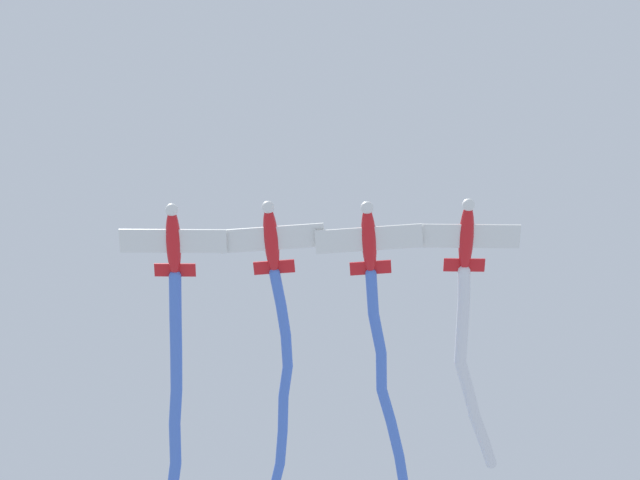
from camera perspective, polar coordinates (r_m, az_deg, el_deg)
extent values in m
ellipsoid|color=red|center=(79.32, -7.75, -0.13)|extent=(1.82, 5.47, 1.10)
sphere|color=white|center=(78.35, -7.84, 1.59)|extent=(1.05, 1.05, 0.93)
ellipsoid|color=black|center=(79.44, -7.74, 0.43)|extent=(0.91, 1.43, 0.59)
cube|color=white|center=(79.12, -7.77, -0.05)|extent=(7.99, 2.88, 0.15)
cube|color=red|center=(80.33, -7.67, -1.58)|extent=(3.16, 1.43, 0.12)
cube|color=white|center=(80.80, -7.62, -1.34)|extent=(0.31, 1.23, 1.51)
cylinder|color=#4C75DB|center=(81.21, -7.66, -2.98)|extent=(1.57, 3.56, 1.44)
cylinder|color=#4C75DB|center=(82.89, -7.63, -5.02)|extent=(1.49, 3.32, 1.27)
cylinder|color=#4C75DB|center=(84.76, -7.60, -6.93)|extent=(1.55, 3.58, 1.67)
cylinder|color=#4C75DB|center=(86.59, -7.64, -8.73)|extent=(1.42, 3.09, 1.38)
cylinder|color=#4C75DB|center=(88.24, -7.66, -10.60)|extent=(1.68, 3.65, 1.51)
sphere|color=#4C75DB|center=(80.37, -7.67, -1.90)|extent=(0.92, 0.92, 0.92)
sphere|color=#4C75DB|center=(82.09, -7.64, -4.04)|extent=(0.92, 0.92, 0.92)
sphere|color=#4C75DB|center=(83.72, -7.61, -5.97)|extent=(0.92, 0.92, 0.92)
sphere|color=#4C75DB|center=(85.83, -7.60, -7.86)|extent=(0.92, 0.92, 0.92)
sphere|color=#4C75DB|center=(87.37, -7.69, -9.59)|extent=(0.92, 0.92, 0.92)
sphere|color=#4C75DB|center=(89.13, -7.63, -11.59)|extent=(0.92, 0.92, 0.92)
ellipsoid|color=red|center=(78.92, -2.59, 0.01)|extent=(2.23, 5.48, 1.10)
sphere|color=white|center=(77.95, -2.77, 1.74)|extent=(1.11, 1.11, 0.93)
ellipsoid|color=black|center=(79.04, -2.62, 0.58)|extent=(1.00, 1.47, 0.59)
cube|color=white|center=(78.71, -2.61, 0.09)|extent=(8.02, 3.47, 0.15)
cube|color=red|center=(79.92, -2.44, -1.44)|extent=(3.20, 1.66, 0.12)
cube|color=white|center=(80.39, -2.43, -1.20)|extent=(0.41, 1.22, 1.51)
cylinder|color=#4C75DB|center=(80.71, -2.24, -2.62)|extent=(1.86, 2.99, 1.42)
cylinder|color=#4C75DB|center=(82.42, -1.95, -4.27)|extent=(1.83, 3.08, 1.71)
cylinder|color=#4C75DB|center=(84.46, -1.77, -5.88)|extent=(1.66, 3.38, 1.87)
cylinder|color=#4C75DB|center=(86.37, -1.83, -7.49)|extent=(0.99, 2.93, 1.11)
cylinder|color=#4C75DB|center=(88.13, -1.96, -9.16)|extent=(1.42, 3.40, 1.22)
cylinder|color=#4C75DB|center=(90.12, -2.06, -10.89)|extent=(1.35, 3.42, 1.36)
cylinder|color=#4C75DB|center=(92.35, -2.29, -12.35)|extent=(1.09, 3.25, 1.66)
sphere|color=#4C75DB|center=(79.95, -2.42, -1.77)|extent=(0.81, 0.81, 0.81)
sphere|color=#4C75DB|center=(81.49, -2.07, -3.46)|extent=(0.81, 0.81, 0.81)
sphere|color=#4C75DB|center=(83.35, -1.82, -5.06)|extent=(0.81, 0.81, 0.81)
sphere|color=#4C75DB|center=(85.58, -1.72, -6.69)|extent=(0.81, 0.81, 0.81)
sphere|color=#4C75DB|center=(87.18, -1.94, -8.27)|extent=(0.81, 0.81, 0.81)
sphere|color=#4C75DB|center=(89.10, -1.98, -10.04)|extent=(0.81, 0.81, 0.81)
sphere|color=#4C75DB|center=(91.16, -2.13, -11.72)|extent=(0.81, 0.81, 0.81)
ellipsoid|color=red|center=(78.61, 2.60, -0.01)|extent=(2.22, 5.48, 1.10)
sphere|color=white|center=(77.62, 2.50, 1.72)|extent=(1.11, 1.11, 0.93)
ellipsoid|color=black|center=(78.72, 2.56, 0.55)|extent=(1.00, 1.47, 0.59)
cube|color=white|center=(78.40, 2.60, 0.07)|extent=(8.02, 3.45, 0.15)
cube|color=red|center=(79.62, 2.69, -1.47)|extent=(3.20, 1.65, 0.12)
cube|color=white|center=(80.10, 2.66, -1.23)|extent=(0.40, 1.22, 1.51)
cylinder|color=#4C75DB|center=(80.57, 2.78, -2.87)|extent=(1.85, 3.60, 1.42)
cylinder|color=#4C75DB|center=(82.56, 3.05, -4.95)|extent=(2.23, 3.77, 1.53)
cylinder|color=#4C75DB|center=(84.72, 3.27, -6.94)|extent=(1.79, 3.65, 1.58)
cylinder|color=#4C75DB|center=(86.89, 3.52, -8.71)|extent=(2.31, 3.44, 1.54)
cylinder|color=#4C75DB|center=(88.98, 3.99, -10.44)|extent=(2.08, 3.59, 0.93)
cylinder|color=#4C75DB|center=(91.03, 4.33, -12.07)|extent=(1.96, 3.22, 1.40)
sphere|color=#4C75DB|center=(79.66, 2.71, -1.80)|extent=(0.84, 0.84, 0.84)
sphere|color=#4C75DB|center=(81.50, 2.84, -3.91)|extent=(0.84, 0.84, 0.84)
sphere|color=#4C75DB|center=(83.66, 3.25, -5.97)|extent=(0.84, 0.84, 0.84)
sphere|color=#4C75DB|center=(85.81, 3.28, -7.88)|extent=(0.84, 0.84, 0.84)
sphere|color=#4C75DB|center=(87.99, 3.77, -9.53)|extent=(0.84, 0.84, 0.84)
sphere|color=#4C75DB|center=(90.00, 4.21, -11.34)|extent=(0.84, 0.84, 0.84)
ellipsoid|color=red|center=(79.49, 7.74, 0.13)|extent=(1.80, 5.47, 1.10)
sphere|color=white|center=(78.53, 7.85, 1.85)|extent=(1.05, 1.05, 0.93)
ellipsoid|color=black|center=(79.61, 7.73, 0.69)|extent=(0.90, 1.43, 0.59)
cube|color=white|center=(79.29, 7.76, 0.21)|extent=(7.99, 2.85, 0.15)
cube|color=red|center=(80.48, 7.63, -1.32)|extent=(3.16, 1.42, 0.12)
cube|color=white|center=(80.96, 7.58, -1.08)|extent=(0.31, 1.23, 1.51)
cylinder|color=white|center=(81.40, 7.62, -2.38)|extent=(1.87, 2.88, 1.97)
cylinder|color=white|center=(83.08, 7.57, -3.92)|extent=(1.73, 2.98, 1.62)
cylinder|color=white|center=(84.78, 7.47, -5.57)|extent=(1.78, 3.18, 1.72)
cylinder|color=white|center=(86.73, 7.62, -7.07)|extent=(2.39, 3.08, 1.90)
cylinder|color=white|center=(88.62, 7.99, -8.44)|extent=(2.11, 2.93, 1.30)
cylinder|color=white|center=(90.25, 8.41, -9.79)|extent=(2.17, 2.81, 1.08)
cylinder|color=white|center=(92.15, 8.84, -11.00)|extent=(2.42, 3.00, 1.92)
sphere|color=white|center=(80.52, 7.62, -1.64)|extent=(0.93, 0.93, 0.93)
sphere|color=white|center=(82.30, 7.62, -3.09)|extent=(0.93, 0.93, 0.93)
sphere|color=white|center=(83.88, 7.52, -4.73)|extent=(0.93, 0.93, 0.93)
sphere|color=white|center=(85.69, 7.42, -6.39)|extent=(0.93, 0.93, 0.93)
sphere|color=white|center=(87.79, 7.81, -7.74)|extent=(0.93, 0.93, 0.93)
sphere|color=white|center=(89.47, 8.16, -9.13)|extent=(0.93, 0.93, 0.93)
sphere|color=white|center=(91.05, 8.65, -10.43)|extent=(0.93, 0.93, 0.93)
sphere|color=white|center=(93.27, 9.03, -11.56)|extent=(0.93, 0.93, 0.93)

